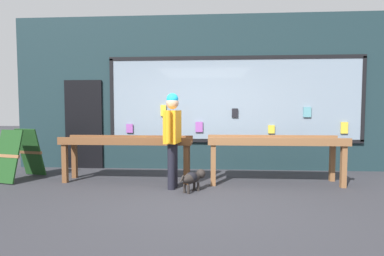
# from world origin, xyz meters

# --- Properties ---
(ground_plane) EXTENTS (40.00, 40.00, 0.00)m
(ground_plane) POSITION_xyz_m (0.00, 0.00, 0.00)
(ground_plane) COLOR #2D2D33
(shopfront_facade) EXTENTS (8.88, 0.29, 3.58)m
(shopfront_facade) POSITION_xyz_m (0.01, 2.39, 1.77)
(shopfront_facade) COLOR #192D33
(shopfront_facade) RESTS_ON ground_plane
(display_table_left) EXTENTS (2.53, 0.57, 0.88)m
(display_table_left) POSITION_xyz_m (-1.42, 1.05, 0.70)
(display_table_left) COLOR brown
(display_table_left) RESTS_ON ground_plane
(display_table_right) EXTENTS (2.53, 0.67, 0.90)m
(display_table_right) POSITION_xyz_m (1.42, 1.05, 0.72)
(display_table_right) COLOR brown
(display_table_right) RESTS_ON ground_plane
(person_browsing) EXTENTS (0.28, 0.66, 1.69)m
(person_browsing) POSITION_xyz_m (-0.47, 0.57, 0.99)
(person_browsing) COLOR black
(person_browsing) RESTS_ON ground_plane
(small_dog) EXTENTS (0.43, 0.50, 0.36)m
(small_dog) POSITION_xyz_m (-0.09, 0.37, 0.24)
(small_dog) COLOR black
(small_dog) RESTS_ON ground_plane
(sandwich_board_sign) EXTENTS (0.70, 0.94, 1.00)m
(sandwich_board_sign) POSITION_xyz_m (-3.62, 1.04, 0.51)
(sandwich_board_sign) COLOR #193F19
(sandwich_board_sign) RESTS_ON ground_plane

